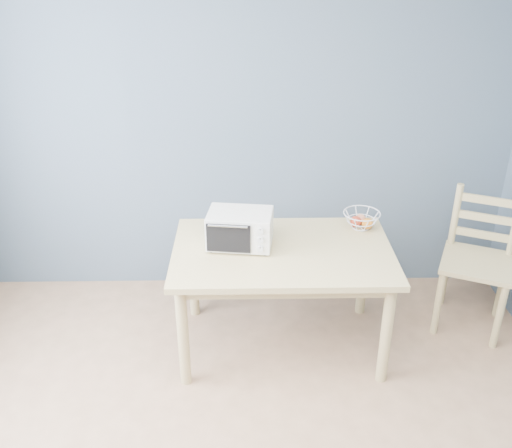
{
  "coord_description": "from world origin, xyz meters",
  "views": [
    {
      "loc": [
        0.03,
        -1.74,
        2.52
      ],
      "look_at": [
        0.09,
        1.42,
        0.93
      ],
      "focal_mm": 40.0,
      "sensor_mm": 36.0,
      "label": 1
    }
  ],
  "objects_px": {
    "dining_table": "(282,263)",
    "fruit_basket": "(361,220)",
    "toaster_oven": "(238,228)",
    "dining_chair": "(477,263)"
  },
  "relations": [
    {
      "from": "toaster_oven",
      "to": "fruit_basket",
      "type": "xyz_separation_m",
      "value": [
        0.84,
        0.24,
        -0.07
      ]
    },
    {
      "from": "toaster_oven",
      "to": "dining_table",
      "type": "bearing_deg",
      "value": -3.06
    },
    {
      "from": "toaster_oven",
      "to": "dining_chair",
      "type": "height_order",
      "value": "dining_chair"
    },
    {
      "from": "dining_table",
      "to": "fruit_basket",
      "type": "height_order",
      "value": "fruit_basket"
    },
    {
      "from": "dining_table",
      "to": "dining_chair",
      "type": "relative_size",
      "value": 1.41
    },
    {
      "from": "fruit_basket",
      "to": "toaster_oven",
      "type": "bearing_deg",
      "value": -163.98
    },
    {
      "from": "dining_chair",
      "to": "fruit_basket",
      "type": "bearing_deg",
      "value": -158.98
    },
    {
      "from": "dining_chair",
      "to": "dining_table",
      "type": "bearing_deg",
      "value": -145.65
    },
    {
      "from": "toaster_oven",
      "to": "dining_chair",
      "type": "distance_m",
      "value": 1.72
    },
    {
      "from": "fruit_basket",
      "to": "dining_chair",
      "type": "distance_m",
      "value": 0.89
    }
  ]
}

